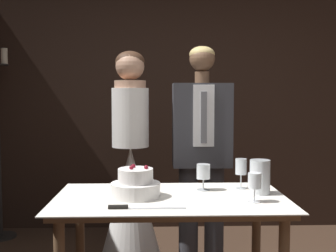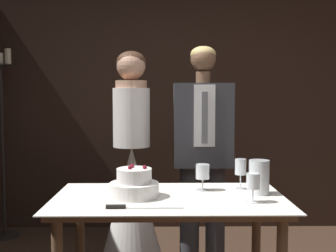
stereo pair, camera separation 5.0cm
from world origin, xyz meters
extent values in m
cube|color=black|center=(0.00, 2.41, 1.44)|extent=(4.57, 0.12, 2.89)
cylinder|color=brown|center=(-0.64, 0.61, 0.39)|extent=(0.06, 0.06, 0.77)
cylinder|color=brown|center=(0.48, 0.61, 0.39)|extent=(0.06, 0.06, 0.77)
cube|color=brown|center=(-0.08, 0.33, 0.79)|extent=(1.24, 0.69, 0.03)
cube|color=white|center=(-0.08, 0.33, 0.81)|extent=(1.30, 0.75, 0.01)
cylinder|color=white|center=(-0.27, 0.33, 0.85)|extent=(0.28, 0.28, 0.08)
cylinder|color=white|center=(-0.27, 0.33, 0.93)|extent=(0.20, 0.20, 0.08)
sphere|color=maroon|center=(-0.21, 0.32, 0.98)|extent=(0.02, 0.02, 0.02)
sphere|color=maroon|center=(-0.29, 0.36, 0.98)|extent=(0.02, 0.02, 0.02)
sphere|color=maroon|center=(-0.30, 0.31, 0.98)|extent=(0.02, 0.02, 0.02)
cube|color=silver|center=(-0.15, 0.08, 0.81)|extent=(0.29, 0.02, 0.00)
cylinder|color=black|center=(-0.35, 0.08, 0.82)|extent=(0.10, 0.02, 0.02)
cylinder|color=silver|center=(0.13, 0.49, 0.81)|extent=(0.08, 0.08, 0.00)
cylinder|color=silver|center=(0.13, 0.49, 0.85)|extent=(0.01, 0.01, 0.07)
cylinder|color=silver|center=(0.13, 0.49, 0.93)|extent=(0.08, 0.08, 0.09)
cylinder|color=maroon|center=(0.13, 0.49, 0.89)|extent=(0.07, 0.07, 0.03)
cylinder|color=silver|center=(0.36, 0.52, 0.81)|extent=(0.07, 0.07, 0.00)
cylinder|color=silver|center=(0.36, 0.52, 0.86)|extent=(0.01, 0.01, 0.09)
cylinder|color=silver|center=(0.36, 0.52, 0.95)|extent=(0.07, 0.07, 0.10)
cylinder|color=maroon|center=(0.36, 0.52, 0.92)|extent=(0.06, 0.06, 0.03)
cylinder|color=silver|center=(0.37, 0.20, 0.81)|extent=(0.07, 0.07, 0.00)
cylinder|color=silver|center=(0.37, 0.20, 0.85)|extent=(0.01, 0.01, 0.07)
cylinder|color=silver|center=(0.37, 0.20, 0.93)|extent=(0.07, 0.07, 0.08)
cylinder|color=maroon|center=(0.37, 0.20, 0.90)|extent=(0.06, 0.06, 0.04)
cylinder|color=silver|center=(0.44, 0.39, 0.91)|extent=(0.12, 0.12, 0.20)
cylinder|color=beige|center=(0.44, 0.39, 0.86)|extent=(0.05, 0.05, 0.09)
sphere|color=#F9CC4C|center=(0.44, 0.39, 0.91)|extent=(0.02, 0.02, 0.02)
cone|color=white|center=(-0.35, 1.19, 0.50)|extent=(0.54, 0.54, 0.99)
cylinder|color=white|center=(-0.35, 1.19, 1.22)|extent=(0.28, 0.28, 0.45)
cylinder|color=tan|center=(-0.35, 1.19, 1.47)|extent=(0.24, 0.24, 0.06)
sphere|color=tan|center=(-0.35, 1.19, 1.60)|extent=(0.22, 0.22, 0.22)
ellipsoid|color=#472D1E|center=(-0.35, 1.20, 1.64)|extent=(0.22, 0.22, 0.16)
cylinder|color=#38383D|center=(0.09, 1.19, 0.42)|extent=(0.15, 0.15, 0.84)
cylinder|color=#38383D|center=(0.29, 1.19, 0.42)|extent=(0.15, 0.15, 0.84)
cube|color=#38383D|center=(0.19, 1.19, 1.16)|extent=(0.44, 0.24, 0.63)
cube|color=white|center=(0.19, 1.06, 1.23)|extent=(0.15, 0.01, 0.45)
cube|color=slate|center=(0.19, 1.06, 1.22)|extent=(0.04, 0.01, 0.38)
cylinder|color=brown|center=(0.19, 1.19, 1.52)|extent=(0.11, 0.11, 0.09)
sphere|color=brown|center=(0.19, 1.19, 1.66)|extent=(0.19, 0.19, 0.19)
ellipsoid|color=#D6B770|center=(0.19, 1.20, 1.69)|extent=(0.19, 0.19, 0.13)
cylinder|color=black|center=(-1.66, 2.07, 0.01)|extent=(0.28, 0.28, 0.02)
cylinder|color=black|center=(-1.66, 2.07, 0.84)|extent=(0.03, 0.03, 1.65)
cylinder|color=black|center=(-1.66, 2.07, 1.68)|extent=(0.22, 0.22, 0.01)
cylinder|color=beige|center=(-1.66, 2.07, 1.73)|extent=(0.06, 0.06, 0.11)
cylinder|color=beige|center=(-1.59, 2.07, 1.76)|extent=(0.06, 0.06, 0.15)
camera|label=1|loc=(-0.17, -2.00, 1.38)|focal=45.00mm
camera|label=2|loc=(-0.12, -2.00, 1.38)|focal=45.00mm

